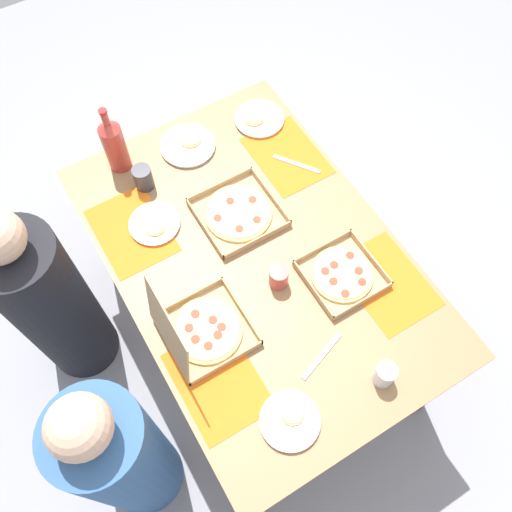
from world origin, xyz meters
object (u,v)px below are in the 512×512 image
(pizza_box_edge_far, at_px, (199,330))
(diner_right_seat, at_px, (52,304))
(plate_near_left, at_px, (259,119))
(diner_left_seat, at_px, (122,457))
(cup_dark, at_px, (143,178))
(soda_bottle, at_px, (114,144))
(pizza_box_center, at_px, (238,213))
(cup_red, at_px, (279,277))
(cup_spare, at_px, (385,374))
(plate_far_right, at_px, (290,420))
(plate_far_left, at_px, (188,145))
(plate_near_right, at_px, (155,224))
(pizza_box_corner_right, at_px, (342,274))

(pizza_box_edge_far, height_order, diner_right_seat, diner_right_seat)
(plate_near_left, distance_m, diner_left_seat, 1.48)
(pizza_box_edge_far, xyz_separation_m, cup_dark, (0.69, -0.11, 0.00))
(diner_right_seat, bearing_deg, soda_bottle, -58.20)
(pizza_box_center, bearing_deg, cup_red, 176.14)
(cup_spare, distance_m, cup_red, 0.50)
(pizza_box_center, relative_size, diner_right_seat, 0.26)
(pizza_box_edge_far, relative_size, pizza_box_center, 1.06)
(soda_bottle, height_order, diner_left_seat, diner_left_seat)
(plate_near_left, bearing_deg, cup_spare, 168.96)
(diner_left_seat, bearing_deg, pizza_box_edge_far, -68.08)
(pizza_box_center, height_order, plate_far_right, pizza_box_center)
(plate_near_left, distance_m, plate_far_left, 0.33)
(plate_near_left, relative_size, cup_dark, 2.09)
(plate_far_right, height_order, cup_red, cup_red)
(cup_dark, bearing_deg, pizza_box_center, -141.19)
(pizza_box_center, bearing_deg, plate_far_left, 1.57)
(plate_near_right, xyz_separation_m, diner_left_seat, (-0.67, 0.50, -0.25))
(plate_near_right, xyz_separation_m, soda_bottle, (0.34, -0.01, 0.12))
(plate_near_right, distance_m, plate_far_right, 0.91)
(plate_far_right, bearing_deg, diner_right_seat, 30.56)
(plate_near_right, height_order, plate_far_left, same)
(pizza_box_center, bearing_deg, soda_bottle, 32.58)
(soda_bottle, xyz_separation_m, diner_right_seat, (-0.32, 0.51, -0.37))
(cup_spare, bearing_deg, cup_red, 12.78)
(pizza_box_center, distance_m, diner_left_seat, 1.00)
(cup_red, xyz_separation_m, diner_right_seat, (0.48, 0.78, -0.28))
(pizza_box_corner_right, relative_size, diner_right_seat, 0.23)
(plate_far_right, bearing_deg, plate_near_right, 3.21)
(plate_far_right, height_order, diner_left_seat, diner_left_seat)
(cup_spare, bearing_deg, pizza_box_corner_right, -15.39)
(cup_dark, xyz_separation_m, diner_left_seat, (-0.86, 0.55, -0.29))
(diner_right_seat, bearing_deg, cup_dark, -73.02)
(plate_far_right, height_order, cup_spare, cup_spare)
(soda_bottle, xyz_separation_m, cup_spare, (-1.29, -0.39, -0.08))
(cup_red, distance_m, cup_dark, 0.69)
(cup_dark, bearing_deg, pizza_box_edge_far, 170.57)
(diner_left_seat, bearing_deg, plate_near_right, -36.76)
(plate_far_left, relative_size, cup_dark, 2.26)
(pizza_box_corner_right, distance_m, soda_bottle, 1.03)
(plate_near_left, xyz_separation_m, plate_near_right, (-0.25, 0.63, -0.00))
(pizza_box_corner_right, height_order, soda_bottle, soda_bottle)
(plate_near_left, relative_size, diner_right_seat, 0.19)
(plate_near_right, bearing_deg, diner_right_seat, 87.03)
(plate_near_right, relative_size, soda_bottle, 0.62)
(pizza_box_corner_right, relative_size, cup_red, 2.99)
(diner_left_seat, relative_size, diner_right_seat, 1.00)
(plate_far_right, distance_m, diner_right_seat, 1.11)
(cup_spare, bearing_deg, plate_far_right, 83.06)
(plate_far_left, height_order, cup_spare, cup_spare)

